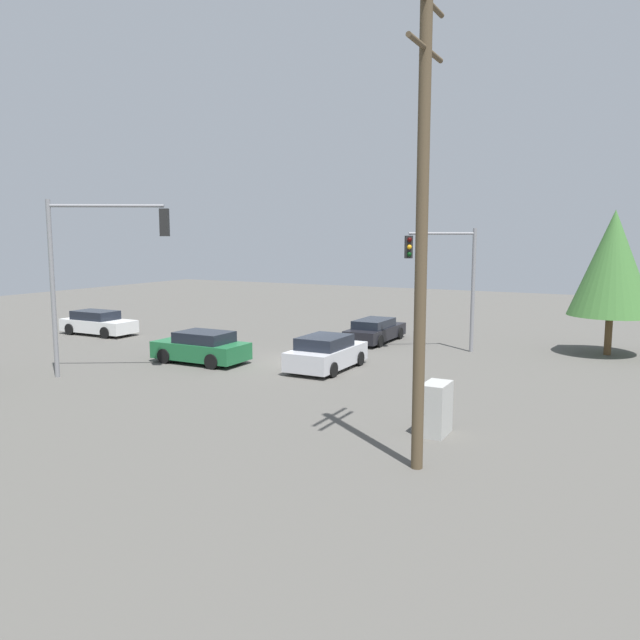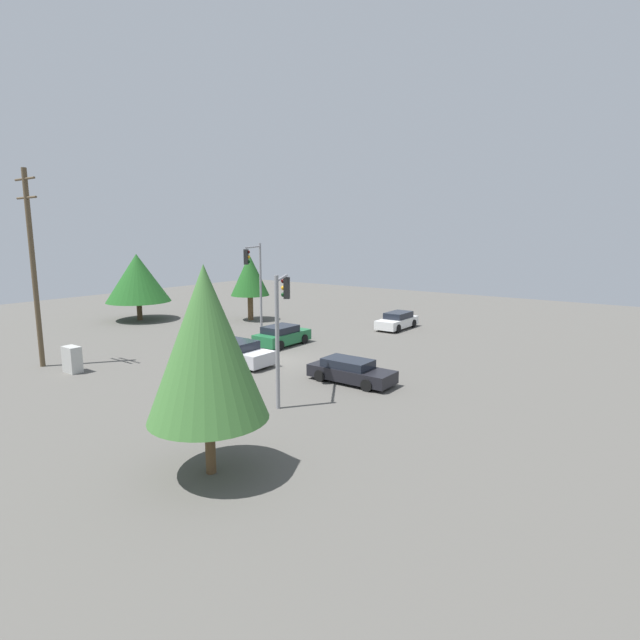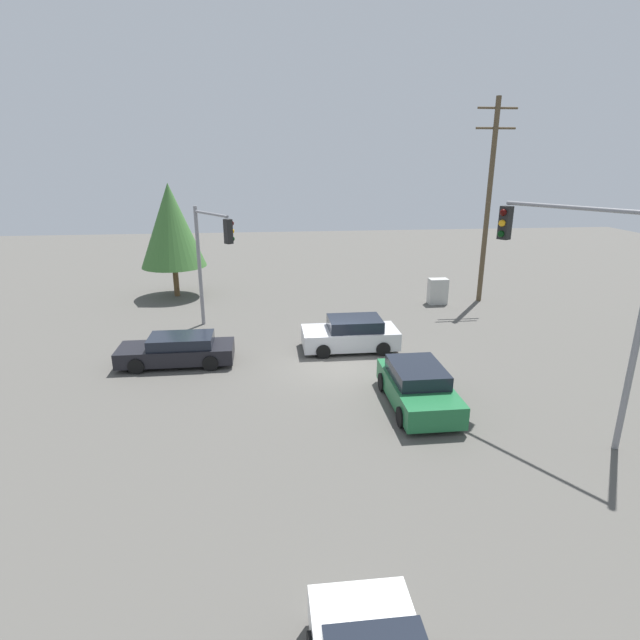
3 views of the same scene
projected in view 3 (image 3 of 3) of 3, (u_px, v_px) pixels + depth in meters
ground_plane at (338, 365)px, 20.22m from camera, size 80.00×80.00×0.00m
sedan_green at (418, 387)px, 16.72m from camera, size 2.01×4.16×1.38m
sedan_dark at (178, 350)px, 20.16m from camera, size 4.57×1.84×1.22m
sedan_silver at (351, 334)px, 21.74m from camera, size 4.12×2.03×1.42m
traffic_signal_main at (582, 277)px, 14.25m from camera, size 2.55×4.07×6.89m
traffic_signal_cross at (211, 249)px, 23.10m from camera, size 2.01×2.96×5.88m
utility_pole_tall at (489, 199)px, 27.77m from camera, size 2.20×0.28×11.16m
electrical_cabinet at (438, 291)px, 28.69m from camera, size 1.06×0.64×1.47m
tree_corner at (171, 226)px, 29.28m from camera, size 3.81×3.81×6.71m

